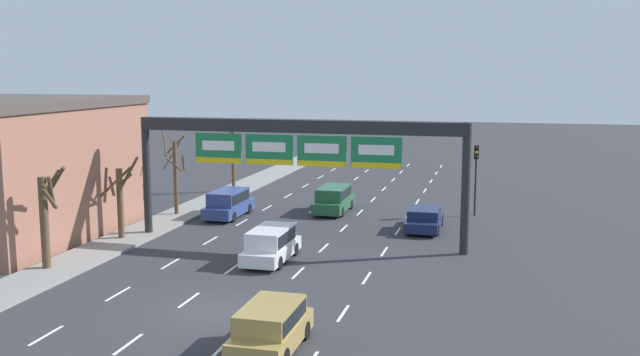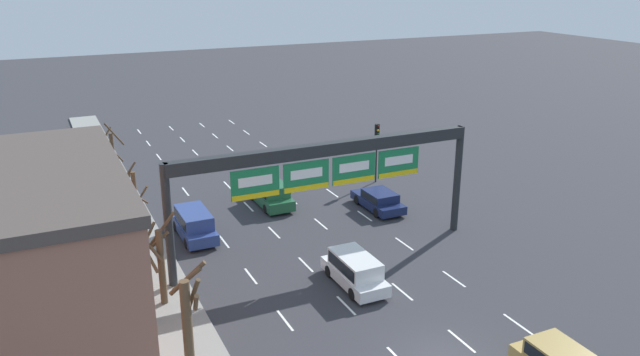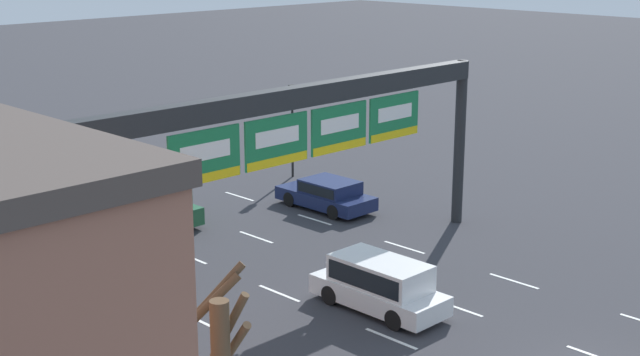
% 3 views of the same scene
% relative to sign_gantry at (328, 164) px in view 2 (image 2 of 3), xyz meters
% --- Properties ---
extents(lane_dashes, '(10.02, 67.00, 0.01)m').
position_rel_sign_gantry_xyz_m(lane_dashes, '(-0.00, 1.99, -5.61)').
color(lane_dashes, white).
rests_on(lane_dashes, ground_plane).
extents(sign_gantry, '(18.55, 0.70, 6.86)m').
position_rel_sign_gantry_xyz_m(sign_gantry, '(0.00, 0.00, 0.00)').
color(sign_gantry, '#232628').
rests_on(sign_gantry, ground_plane).
extents(suv_white, '(1.87, 4.61, 1.71)m').
position_rel_sign_gantry_xyz_m(suv_white, '(-0.25, -3.80, -4.67)').
color(suv_white, silver).
rests_on(suv_white, ground_plane).
extents(suv_green, '(1.95, 4.85, 1.75)m').
position_rel_sign_gantry_xyz_m(suv_green, '(-0.10, 9.19, -4.65)').
color(suv_green, '#235B38').
rests_on(suv_green, ground_plane).
extents(car_navy, '(1.98, 4.58, 1.36)m').
position_rel_sign_gantry_xyz_m(car_navy, '(6.44, 5.19, -4.89)').
color(car_navy, '#19234C').
rests_on(car_navy, ground_plane).
extents(suv_blue, '(1.92, 4.80, 1.77)m').
position_rel_sign_gantry_xyz_m(suv_blue, '(-6.40, 5.94, -4.64)').
color(suv_blue, navy).
rests_on(suv_blue, ground_plane).
extents(traffic_light_near_gantry, '(0.30, 0.35, 4.67)m').
position_rel_sign_gantry_xyz_m(traffic_light_near_gantry, '(9.19, 10.34, -2.28)').
color(traffic_light_near_gantry, black).
rests_on(traffic_light_near_gantry, ground_plane).
extents(tree_bare_closest, '(2.34, 2.44, 4.57)m').
position_rel_sign_gantry_xyz_m(tree_bare_closest, '(-9.96, -1.53, -3.10)').
color(tree_bare_closest, brown).
rests_on(tree_bare_closest, sidewalk_left).
extents(tree_bare_second, '(1.74, 1.95, 5.93)m').
position_rel_sign_gantry_xyz_m(tree_bare_second, '(-9.90, 5.40, -2.61)').
color(tree_bare_second, brown).
rests_on(tree_bare_second, sidewalk_left).
extents(tree_bare_third, '(1.52, 1.59, 4.91)m').
position_rel_sign_gantry_xyz_m(tree_bare_third, '(-10.06, -8.01, -2.88)').
color(tree_bare_third, brown).
rests_on(tree_bare_third, sidewalk_left).
extents(tree_bare_furthest, '(1.64, 1.66, 5.66)m').
position_rel_sign_gantry_xyz_m(tree_bare_furthest, '(-9.76, 15.43, -2.77)').
color(tree_bare_furthest, brown).
rests_on(tree_bare_furthest, sidewalk_left).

